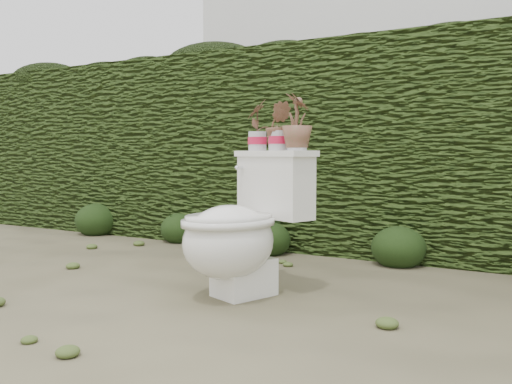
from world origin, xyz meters
The scene contains 11 objects.
ground centered at (0.00, 0.00, 0.00)m, with size 60.00×60.00×0.00m, color #7F7857.
hedge centered at (0.00, 1.60, 0.80)m, with size 8.00×1.00×1.60m, color #3E581D.
house_wall centered at (0.60, 6.00, 2.00)m, with size 8.00×3.50×4.00m, color silver.
toilet centered at (-0.07, -0.17, 0.36)m, with size 0.67×0.80×0.78m.
potted_plant_left centered at (-0.13, 0.11, 0.92)m, with size 0.15×0.10×0.28m, color #1E6221.
potted_plant_center centered at (0.04, 0.05, 0.90)m, with size 0.14×0.11×0.25m, color #1E6221.
potted_plant_right centered at (0.18, -0.01, 0.92)m, with size 0.16×0.16×0.29m, color #1E6221.
liriope_clump_0 centered at (-2.42, 1.09, 0.16)m, with size 0.40×0.40×0.32m, color #243A14.
liriope_clump_1 centered at (-1.46, 1.13, 0.14)m, with size 0.35×0.35×0.28m, color #243A14.
liriope_clump_2 centered at (-0.53, 0.99, 0.14)m, with size 0.34×0.34×0.27m, color #243A14.
liriope_clump_3 centered at (0.45, 1.06, 0.15)m, with size 0.37×0.37×0.30m, color #243A14.
Camera 1 is at (1.40, -2.60, 0.76)m, focal length 38.00 mm.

